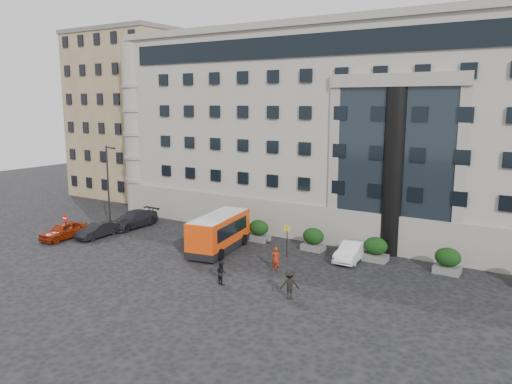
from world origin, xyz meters
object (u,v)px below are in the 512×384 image
Objects in this scene: hedge_e at (448,260)px; pedestrian_c at (290,284)px; parked_car_a at (64,231)px; parked_car_c at (133,219)px; minibus at (219,231)px; hedge_c at (313,239)px; street_lamp at (109,186)px; parked_car_d at (166,197)px; white_taxi at (352,251)px; pedestrian_b at (221,273)px; pedestrian_a at (276,259)px; hedge_d at (376,249)px; hedge_b at (259,230)px; no_entry_sign at (66,222)px; parked_car_b at (97,230)px; red_truck at (198,191)px; bus_stop_sign at (287,236)px; hedge_a at (211,223)px.

hedge_e is 12.29m from pedestrian_c.
parked_car_a is 0.81× the size of parked_car_c.
hedge_e is 0.25× the size of minibus.
hedge_c and hedge_e have the same top height.
hedge_e is (10.40, 0.00, 0.00)m from hedge_c.
street_lamp is 4.32m from parked_car_c.
parked_car_c is at bearing -54.57° from parked_car_d.
white_taxi is at bearing 10.33° from street_lamp.
street_lamp is 17.73m from pedestrian_b.
parked_car_a is at bearing -5.94° from pedestrian_a.
white_taxi is (-1.60, -0.80, -0.21)m from hedge_d.
hedge_b is 10.69m from pedestrian_b.
parked_car_c reaches higher than pedestrian_b.
no_entry_sign is 1.53× the size of pedestrian_b.
parked_car_a is at bearing -141.10° from parked_car_b.
parked_car_d is (-3.14, -2.22, -0.78)m from red_truck.
hedge_c is 0.40× the size of parked_car_d.
hedge_d is 0.42× the size of white_taxi.
parked_car_a is 2.50× the size of pedestrian_a.
hedge_c is 3.05m from bus_stop_sign.
street_lamp reaches higher than bus_stop_sign.
street_lamp reaches higher than red_truck.
street_lamp is at bearing -172.06° from white_taxi.
red_truck is (-19.36, 13.22, -0.31)m from bus_stop_sign.
hedge_c is 1.01× the size of pedestrian_c.
red_truck reaches higher than hedge_c.
hedge_b is at bearing 64.13° from minibus.
hedge_b reaches higher than parked_car_b.
parked_car_c is (-17.00, 0.37, -0.95)m from bus_stop_sign.
bus_stop_sign is 23.45m from red_truck.
hedge_a reaches higher than parked_car_c.
hedge_b is 12.93m from parked_car_c.
bus_stop_sign reaches higher than parked_car_d.
hedge_d is at bearing -7.92° from parked_car_d.
hedge_a is at bearing 39.87° from parked_car_b.
hedge_e is at bearing -28.64° from red_truck.
hedge_e is at bearing 16.52° from no_entry_sign.
hedge_a is 0.42× the size of parked_car_a.
hedge_e is at bearing 0.00° from hedge_c.
white_taxi is 10.81m from pedestrian_b.
minibus is 7.56m from pedestrian_b.
street_lamp reaches higher than minibus.
no_entry_sign is 2.77m from parked_car_b.
hedge_a and hedge_e have the same top height.
hedge_c is 0.42× the size of white_taxi.
parked_car_a is 17.13m from parked_car_d.
hedge_d is at bearing 17.35° from parked_car_a.
bus_stop_sign is 1.66× the size of pedestrian_b.
red_truck reaches higher than pedestrian_c.
red_truck is at bearing 92.55° from no_entry_sign.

